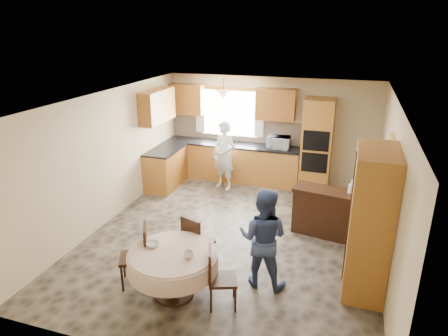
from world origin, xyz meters
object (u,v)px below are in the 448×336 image
dining_table (173,262)px  person_dining (263,238)px  oven_tower (317,145)px  person_sink (224,155)px  chair_left (139,252)px  chair_right (217,275)px  cupboard (370,222)px  chair_back (195,240)px  sideboard (325,213)px

dining_table → person_dining: bearing=30.8°
oven_tower → person_sink: (-2.01, -0.59, -0.26)m
chair_left → chair_right: bearing=57.4°
cupboard → chair_back: size_ratio=2.32×
dining_table → chair_left: (-0.60, 0.12, -0.03)m
dining_table → person_sink: 4.03m
cupboard → chair_left: bearing=-163.2°
cupboard → chair_back: cupboard is taller
sideboard → person_sink: (-2.40, 1.52, 0.39)m
chair_right → chair_left: bearing=64.5°
dining_table → chair_right: size_ratio=1.43×
chair_left → person_dining: bearing=80.6°
dining_table → cupboard: bearing=22.8°
person_dining → sideboard: bearing=-110.2°
person_dining → chair_right: bearing=57.3°
person_sink → chair_right: bearing=-52.4°
dining_table → person_dining: (1.11, 0.66, 0.21)m
chair_left → person_dining: 1.81m
sideboard → person_dining: size_ratio=0.76×
cupboard → person_sink: size_ratio=1.31×
chair_back → chair_right: size_ratio=1.04×
cupboard → person_sink: (-3.08, 2.92, -0.25)m
cupboard → chair_left: size_ratio=2.24×
cupboard → oven_tower: bearing=107.0°
cupboard → chair_back: bearing=-172.2°
chair_back → oven_tower: bearing=-91.4°
cupboard → chair_right: cupboard is taller
person_sink → person_dining: (1.66, -3.32, -0.05)m
person_sink → sideboard: bearing=-11.3°
chair_right → cupboard: bearing=-80.4°
chair_back → person_sink: person_sink is taller
cupboard → dining_table: size_ratio=1.68×
sideboard → person_sink: person_sink is taller
dining_table → chair_back: 0.72m
cupboard → chair_right: (-1.89, -1.07, -0.57)m
oven_tower → chair_right: oven_tower is taller
chair_right → chair_back: bearing=20.1°
cupboard → person_sink: cupboard is taller
chair_back → person_dining: 1.10m
sideboard → chair_left: (-2.46, -2.34, 0.11)m
sideboard → dining_table: (-1.86, -2.46, 0.14)m
chair_right → person_sink: (-1.19, 3.98, 0.32)m
dining_table → chair_right: (0.65, -0.00, -0.07)m
chair_right → oven_tower: bearing=-30.0°
person_dining → oven_tower: bearing=-92.9°
sideboard → oven_tower: bearing=110.6°
sideboard → person_dining: (-0.75, -1.80, 0.34)m
chair_left → chair_back: (0.64, 0.60, -0.02)m
sideboard → cupboard: size_ratio=0.55×
chair_right → person_dining: bearing=-54.8°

